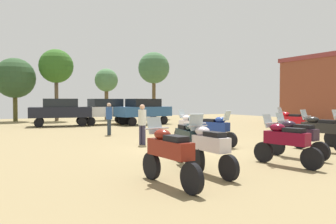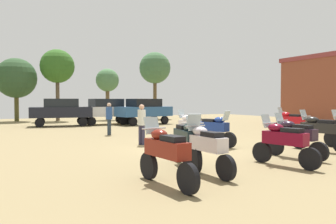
% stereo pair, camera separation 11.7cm
% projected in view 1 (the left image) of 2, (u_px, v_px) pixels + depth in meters
% --- Properties ---
extents(ground_plane, '(44.00, 52.00, 0.02)m').
position_uv_depth(ground_plane, '(188.00, 147.00, 13.09)').
color(ground_plane, olive).
extents(motorcycle_1, '(0.75, 2.04, 1.45)m').
position_uv_depth(motorcycle_1, '(191.00, 126.00, 14.64)').
color(motorcycle_1, black).
rests_on(motorcycle_1, ground).
extents(motorcycle_2, '(0.62, 2.18, 1.47)m').
position_uv_depth(motorcycle_2, '(169.00, 153.00, 7.12)').
color(motorcycle_2, black).
rests_on(motorcycle_2, ground).
extents(motorcycle_3, '(0.72, 2.26, 1.51)m').
position_uv_depth(motorcycle_3, '(320.00, 131.00, 12.08)').
color(motorcycle_3, black).
rests_on(motorcycle_3, ground).
extents(motorcycle_4, '(0.75, 2.21, 1.49)m').
position_uv_depth(motorcycle_4, '(290.00, 122.00, 17.61)').
color(motorcycle_4, black).
rests_on(motorcycle_4, ground).
extents(motorcycle_5, '(0.77, 2.26, 1.51)m').
position_uv_depth(motorcycle_5, '(189.00, 140.00, 9.20)').
color(motorcycle_5, black).
rests_on(motorcycle_5, ground).
extents(motorcycle_7, '(0.71, 2.08, 1.45)m').
position_uv_depth(motorcycle_7, '(285.00, 141.00, 9.31)').
color(motorcycle_7, black).
rests_on(motorcycle_7, ground).
extents(motorcycle_9, '(0.65, 2.14, 1.45)m').
position_uv_depth(motorcycle_9, '(296.00, 136.00, 10.59)').
color(motorcycle_9, black).
rests_on(motorcycle_9, ground).
extents(motorcycle_10, '(0.62, 2.07, 1.45)m').
position_uv_depth(motorcycle_10, '(208.00, 146.00, 8.21)').
color(motorcycle_10, black).
rests_on(motorcycle_10, ground).
extents(motorcycle_11, '(0.81, 2.09, 1.46)m').
position_uv_depth(motorcycle_11, '(215.00, 129.00, 13.39)').
color(motorcycle_11, black).
rests_on(motorcycle_11, ground).
extents(car_2, '(4.54, 2.50, 2.00)m').
position_uv_depth(car_2, '(143.00, 109.00, 25.69)').
color(car_2, black).
rests_on(car_2, ground).
extents(car_4, '(4.45, 2.18, 2.00)m').
position_uv_depth(car_4, '(105.00, 109.00, 25.81)').
color(car_4, black).
rests_on(car_4, ground).
extents(car_5, '(4.53, 2.45, 2.00)m').
position_uv_depth(car_5, '(61.00, 110.00, 24.00)').
color(car_5, black).
rests_on(car_5, ground).
extents(person_1, '(0.46, 0.46, 1.70)m').
position_uv_depth(person_1, '(142.00, 121.00, 13.79)').
color(person_1, '#322F47').
rests_on(person_1, ground).
extents(person_2, '(0.48, 0.48, 1.74)m').
position_uv_depth(person_2, '(109.00, 116.00, 17.80)').
color(person_2, '#273542').
rests_on(person_2, ground).
extents(tree_1, '(2.23, 2.23, 4.97)m').
position_uv_depth(tree_1, '(106.00, 81.00, 31.99)').
color(tree_1, brown).
rests_on(tree_1, ground).
extents(tree_4, '(3.09, 3.09, 6.57)m').
position_uv_depth(tree_4, '(56.00, 67.00, 30.20)').
color(tree_4, brown).
rests_on(tree_4, ground).
extents(tree_6, '(3.26, 3.26, 6.91)m').
position_uv_depth(tree_6, '(154.00, 68.00, 34.35)').
color(tree_6, brown).
rests_on(tree_6, ground).
extents(tree_7, '(3.57, 3.57, 5.67)m').
position_uv_depth(tree_7, '(15.00, 78.00, 29.39)').
color(tree_7, '#4E4A23').
rests_on(tree_7, ground).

